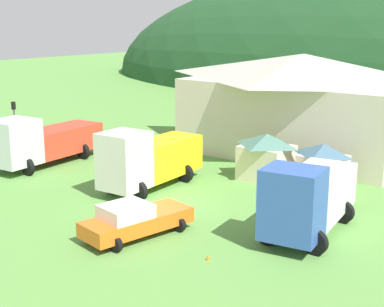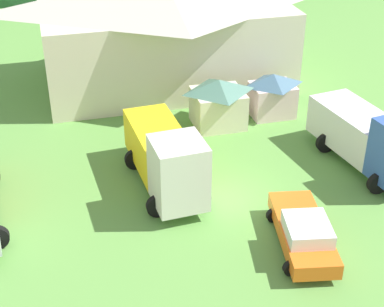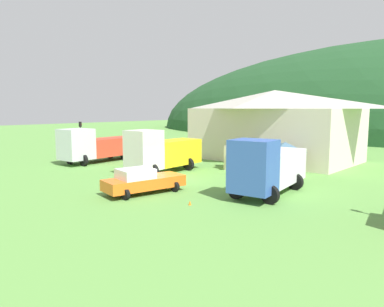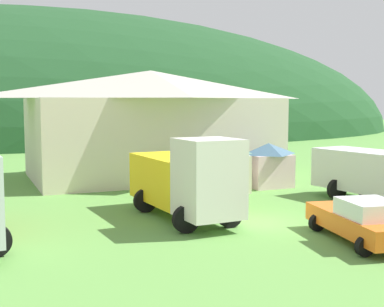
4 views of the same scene
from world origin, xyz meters
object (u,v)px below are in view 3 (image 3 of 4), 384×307
Objects in this scene: traffic_cone_near_pickup at (190,205)px; flatbed_truck_yellow at (161,151)px; service_pickup_orange at (142,181)px; traffic_light_west at (81,136)px; play_shed_cream at (246,153)px; play_shed_pink at (285,158)px; depot_building at (274,124)px; tow_truck_silver at (95,145)px; box_truck_blue at (267,166)px.

flatbed_truck_yellow is at bearing 146.13° from traffic_cone_near_pickup.
traffic_light_west reaches higher than service_pickup_orange.
play_shed_pink is at bearing 7.03° from play_shed_cream.
flatbed_truck_yellow is at bearing -102.10° from depot_building.
play_shed_pink is at bearing 125.13° from flatbed_truck_yellow.
flatbed_truck_yellow is 10.70m from traffic_cone_near_pickup.
play_shed_cream is at bearing 19.04° from traffic_light_west.
traffic_light_west is (-3.53, 0.48, 0.75)m from tow_truck_silver.
service_pickup_orange is 1.38× the size of traffic_light_west.
box_truck_blue is at bearing -69.95° from play_shed_pink.
traffic_cone_near_pickup is at bearing 100.59° from service_pickup_orange.
depot_building is 20.60m from traffic_cone_near_pickup.
depot_building reaches higher than tow_truck_silver.
box_truck_blue is (7.71, -14.17, -1.97)m from depot_building.
play_shed_pink is 12.41m from traffic_cone_near_pickup.
play_shed_cream is 11.90m from service_pickup_orange.
box_truck_blue is (10.61, -0.67, -0.04)m from flatbed_truck_yellow.
traffic_light_west is (-12.85, 0.03, 0.62)m from flatbed_truck_yellow.
traffic_light_west is at bearing -98.21° from service_pickup_orange.
box_truck_blue is at bearing 141.41° from service_pickup_orange.
traffic_cone_near_pickup is (-1.85, -5.21, -1.80)m from box_truck_blue.
traffic_light_west reaches higher than play_shed_cream.
depot_building is 13.95m from flatbed_truck_yellow.
play_shed_pink reaches higher than traffic_cone_near_pickup.
play_shed_cream is at bearing 139.73° from flatbed_truck_yellow.
flatbed_truck_yellow is 14.87× the size of traffic_cone_near_pickup.
traffic_light_west is (-17.44, 5.91, 1.63)m from service_pickup_orange.
depot_building is 6.22× the size of play_shed_pink.
traffic_light_west reaches higher than box_truck_blue.
depot_building is 19.68m from service_pickup_orange.
flatbed_truck_yellow is at bearing -102.04° from box_truck_blue.
play_shed_cream is 9.07m from box_truck_blue.
box_truck_blue is 15.06× the size of traffic_cone_near_pickup.
tow_truck_silver is 2.16× the size of traffic_light_west.
tow_truck_silver is 19.93m from box_truck_blue.
traffic_cone_near_pickup is (0.74, -12.31, -1.38)m from play_shed_pink.
tow_truck_silver reaches higher than service_pickup_orange.
flatbed_truck_yellow is 1.35× the size of service_pickup_orange.
traffic_cone_near_pickup is at bearing -86.56° from play_shed_pink.
service_pickup_orange is (4.59, -5.88, -1.01)m from flatbed_truck_yellow.
box_truck_blue is (19.93, -0.21, 0.08)m from tow_truck_silver.
depot_building is 16.26m from box_truck_blue.
service_pickup_orange is (1.69, -19.39, -2.94)m from depot_building.
play_shed_pink is 0.50× the size of service_pickup_orange.
depot_building is at bearing -159.89° from box_truck_blue.
box_truck_blue reaches higher than service_pickup_orange.
service_pickup_orange is at bearing -89.38° from play_shed_cream.
depot_building reaches higher than play_shed_pink.
service_pickup_orange is at bearing -85.01° from depot_building.
traffic_light_west is at bearing -103.16° from tow_truck_silver.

